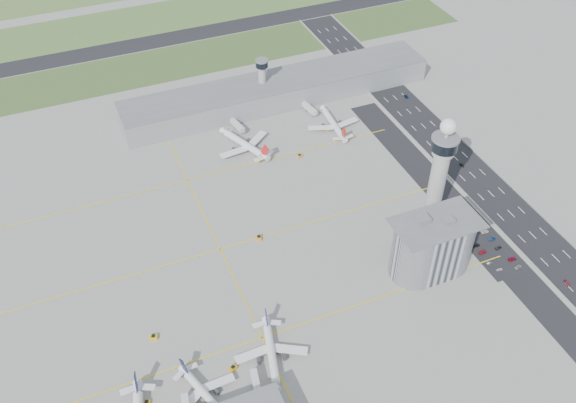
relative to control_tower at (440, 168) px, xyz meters
name	(u,v)px	position (x,y,z in m)	size (l,w,h in m)	color
ground	(315,267)	(-72.00, -8.00, -35.04)	(1000.00, 1000.00, 0.00)	#9E9B93
grass_strip_0	(162,65)	(-92.00, 217.00, -35.00)	(480.00, 50.00, 0.08)	#41592A
grass_strip_1	(139,22)	(-92.00, 292.00, -35.00)	(480.00, 60.00, 0.08)	#4A6A32
runway	(150,42)	(-92.00, 254.00, -34.98)	(480.00, 22.00, 0.10)	black
highway	(504,207)	(43.00, -8.00, -34.99)	(28.00, 500.00, 0.10)	black
barrier_left	(483,213)	(29.00, -8.00, -34.44)	(0.60, 500.00, 1.20)	#9E9E99
barrier_right	(525,200)	(57.00, -8.00, -34.44)	(0.60, 500.00, 1.20)	#9E9E99
landside_road	(477,231)	(18.00, -18.00, -35.00)	(18.00, 260.00, 0.08)	black
parking_lot	(488,247)	(16.00, -30.00, -34.99)	(20.00, 44.00, 0.10)	black
taxiway_line_h_0	(262,338)	(-112.00, -38.00, -35.04)	(260.00, 0.60, 0.01)	yellow
taxiway_line_h_1	(220,249)	(-112.00, 22.00, -35.04)	(260.00, 0.60, 0.01)	yellow
taxiway_line_h_2	(188,180)	(-112.00, 82.00, -35.04)	(260.00, 0.60, 0.01)	yellow
taxiway_line_v	(220,249)	(-112.00, 22.00, -35.04)	(0.60, 260.00, 0.01)	yellow
control_tower	(440,168)	(0.00, 0.00, 0.00)	(14.00, 14.00, 64.50)	#ADAAA5
secondary_tower	(262,78)	(-42.00, 142.00, -16.24)	(8.60, 8.60, 31.90)	#ADAAA5
admin_building	(432,246)	(-20.01, -30.00, -19.74)	(42.00, 24.00, 33.50)	#B2B2B7
terminal_pier	(278,90)	(-32.00, 140.00, -27.14)	(210.00, 32.00, 15.80)	gray
airplane_near_b	(205,392)	(-144.46, -57.51, -30.16)	(34.84, 29.61, 9.75)	white
airplane_near_c	(271,351)	(-112.04, -49.69, -29.66)	(38.45, 32.68, 10.76)	white
airplane_far_a	(243,140)	(-71.39, 98.65, -28.97)	(43.37, 36.87, 12.14)	white
airplane_far_b	(333,120)	(-11.25, 97.32, -29.42)	(40.16, 34.14, 11.25)	white
jet_bridge_near_2	(260,401)	(-125.00, -69.00, -32.19)	(14.00, 3.00, 5.70)	silver
jet_bridge_far_0	(232,122)	(-70.00, 124.00, -32.19)	(14.00, 3.00, 5.70)	silver
jet_bridge_far_1	(304,105)	(-20.00, 124.00, -32.19)	(14.00, 3.00, 5.70)	silver
tug_0	(147,402)	(-167.56, -50.19, -34.19)	(2.01, 2.92, 1.70)	#D29806
tug_1	(153,337)	(-157.11, -19.28, -34.02)	(2.41, 3.50, 2.04)	yellow
tug_2	(233,368)	(-129.41, -48.44, -34.08)	(2.28, 3.32, 1.93)	#D49807
tug_3	(259,237)	(-90.96, 21.30, -33.98)	(2.52, 3.66, 2.13)	gold
tug_4	(300,156)	(-43.37, 77.10, -34.10)	(2.24, 3.25, 1.89)	orange
tug_5	(326,128)	(-16.12, 96.74, -34.03)	(2.39, 3.48, 2.02)	#FB9707
car_lot_0	(499,269)	(11.61, -45.69, -34.45)	(1.39, 3.45, 1.17)	silver
car_lot_1	(490,263)	(9.85, -40.03, -34.50)	(1.14, 3.28, 1.08)	slate
car_lot_2	(483,252)	(11.03, -32.40, -34.44)	(2.01, 4.35, 1.21)	red
car_lot_3	(476,245)	(10.51, -27.12, -34.39)	(1.82, 4.47, 1.30)	black
car_lot_4	(471,238)	(11.38, -21.73, -34.40)	(1.51, 3.76, 1.28)	navy
car_lot_5	(463,230)	(10.96, -15.01, -34.40)	(1.36, 3.91, 1.29)	#B6B4BF
car_lot_6	(518,267)	(21.22, -47.97, -34.45)	(1.98, 4.29, 1.19)	#959595
car_lot_7	(512,259)	(21.79, -42.39, -34.39)	(1.83, 4.51, 1.31)	maroon
car_lot_8	(498,248)	(20.25, -33.12, -34.39)	(1.54, 3.82, 1.30)	#2A2B2F
car_lot_9	(492,239)	(20.93, -26.61, -34.39)	(1.37, 3.93, 1.30)	#0E2850
car_lot_10	(485,232)	(20.93, -20.49, -34.43)	(2.02, 4.39, 1.22)	silver
car_lot_11	(478,226)	(20.50, -15.47, -34.40)	(1.80, 4.43, 1.29)	slate
car_hw_0	(567,283)	(36.55, -65.77, -34.41)	(1.49, 3.70, 1.26)	maroon
car_hw_1	(462,165)	(42.17, 31.61, -34.41)	(1.34, 3.84, 1.27)	black
car_hw_2	(406,97)	(50.24, 109.61, -34.42)	(2.07, 4.48, 1.25)	navy
car_hw_4	(347,60)	(35.16, 169.85, -34.41)	(1.49, 3.71, 1.26)	#A1A1A1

